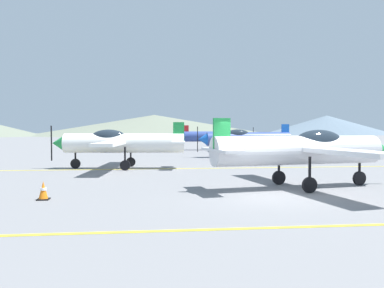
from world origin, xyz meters
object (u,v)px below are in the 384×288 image
Objects in this scene: airplane_mid at (119,142)px; traffic_cone_front at (43,191)px; airplane_near at (305,149)px; airplane_far at (245,139)px; airplane_back at (217,136)px.

traffic_cone_front is (-1.72, -9.81, -1.19)m from airplane_mid.
airplane_near is 14.89× the size of traffic_cone_front.
airplane_far is 1.00× the size of airplane_back.
airplane_mid is 10.03m from traffic_cone_front.
airplane_mid is at bearing 80.07° from traffic_cone_front.
airplane_near is 1.00× the size of airplane_back.
traffic_cone_front is at bearing -99.93° from airplane_mid.
airplane_back is (-0.28, 10.75, 0.00)m from airplane_far.
airplane_mid reaches higher than traffic_cone_front.
airplane_far is at bearing -88.52° from airplane_back.
airplane_mid is (-7.50, 8.32, 0.00)m from airplane_near.
airplane_far is 10.75m from airplane_back.
traffic_cone_front is at bearing -170.84° from airplane_near.
airplane_mid and airplane_back have the same top height.
airplane_near is at bearing 9.16° from traffic_cone_front.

